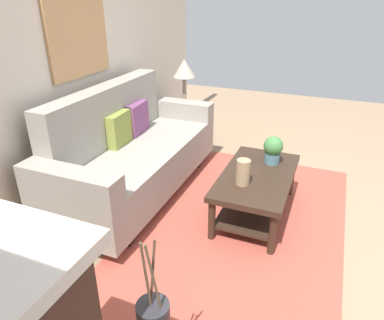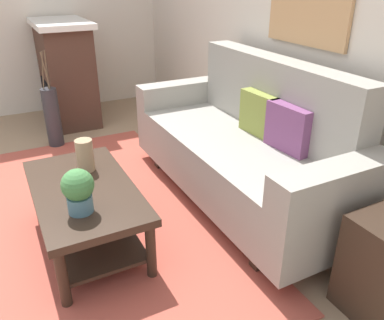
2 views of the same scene
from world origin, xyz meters
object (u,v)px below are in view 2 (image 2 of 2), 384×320
at_px(tabletop_vase, 85,155).
at_px(potted_plant_tabletop, 78,190).
at_px(couch, 244,147).
at_px(fireplace, 66,72).
at_px(throw_pillow_olive, 260,114).
at_px(throw_pillow_plum, 289,128).
at_px(floor_vase, 53,118).
at_px(coffee_table, 85,203).

relative_size(tabletop_vase, potted_plant_tabletop, 0.84).
height_order(couch, fireplace, fireplace).
distance_m(throw_pillow_olive, throw_pillow_plum, 0.33).
xyz_separation_m(fireplace, floor_vase, (0.71, -0.31, -0.28)).
xyz_separation_m(potted_plant_tabletop, floor_vase, (-2.05, 0.16, -0.27)).
bearing_deg(coffee_table, floor_vase, 177.07).
distance_m(couch, potted_plant_tabletop, 1.37).
distance_m(throw_pillow_plum, potted_plant_tabletop, 1.45).
height_order(throw_pillow_plum, potted_plant_tabletop, throw_pillow_plum).
xyz_separation_m(coffee_table, floor_vase, (-1.78, 0.09, -0.01)).
bearing_deg(potted_plant_tabletop, coffee_table, 165.20).
distance_m(potted_plant_tabletop, fireplace, 2.80).
bearing_deg(throw_pillow_plum, floor_vase, -148.06).
height_order(throw_pillow_olive, throw_pillow_plum, same).
relative_size(potted_plant_tabletop, floor_vase, 0.43).
height_order(throw_pillow_plum, floor_vase, throw_pillow_plum).
distance_m(couch, throw_pillow_olive, 0.28).
height_order(throw_pillow_plum, fireplace, fireplace).
height_order(potted_plant_tabletop, fireplace, fireplace).
relative_size(tabletop_vase, fireplace, 0.19).
relative_size(couch, throw_pillow_plum, 5.93).
xyz_separation_m(coffee_table, potted_plant_tabletop, (0.27, -0.07, 0.26)).
bearing_deg(coffee_table, potted_plant_tabletop, -14.80).
bearing_deg(floor_vase, potted_plant_tabletop, -4.55).
xyz_separation_m(throw_pillow_olive, floor_vase, (-1.73, -1.28, -0.38)).
xyz_separation_m(couch, throw_pillow_olive, (-0.00, 0.13, 0.25)).
relative_size(throw_pillow_plum, coffee_table, 0.33).
distance_m(coffee_table, fireplace, 2.53).
bearing_deg(throw_pillow_olive, floor_vase, -143.41).
xyz_separation_m(throw_pillow_plum, potted_plant_tabletop, (-0.01, -1.45, -0.11)).
height_order(tabletop_vase, fireplace, fireplace).
bearing_deg(tabletop_vase, throw_pillow_olive, 82.28).
bearing_deg(tabletop_vase, coffee_table, -19.33).
height_order(throw_pillow_olive, tabletop_vase, throw_pillow_olive).
relative_size(tabletop_vase, floor_vase, 0.36).
xyz_separation_m(throw_pillow_olive, throw_pillow_plum, (0.33, 0.00, 0.00)).
bearing_deg(fireplace, throw_pillow_olive, 21.67).
bearing_deg(coffee_table, couch, 92.21).
xyz_separation_m(throw_pillow_plum, coffee_table, (-0.28, -1.37, -0.37)).
bearing_deg(floor_vase, coffee_table, -2.93).
bearing_deg(potted_plant_tabletop, floor_vase, 175.45).
xyz_separation_m(throw_pillow_olive, fireplace, (-2.44, -0.97, -0.09)).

